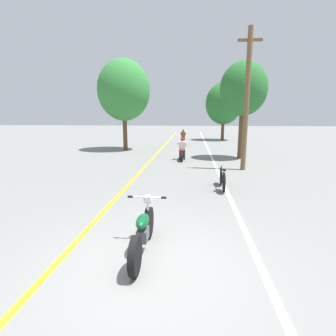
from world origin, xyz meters
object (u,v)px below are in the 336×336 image
(roadside_tree_right_near, at_px, (244,89))
(motorcycle_rider_lead, at_px, (182,151))
(motorcycle_foreground, at_px, (143,231))
(bicycle_parked, at_px, (222,178))
(utility_pole, at_px, (247,99))
(motorcycle_rider_far, at_px, (183,138))
(roadside_tree_right_far, at_px, (224,104))
(roadside_tree_left, at_px, (124,90))

(roadside_tree_right_near, bearing_deg, motorcycle_rider_lead, -167.49)
(motorcycle_foreground, relative_size, bicycle_parked, 1.26)
(utility_pole, height_order, motorcycle_rider_lead, utility_pole)
(utility_pole, relative_size, motorcycle_rider_far, 3.08)
(roadside_tree_right_far, relative_size, motorcycle_rider_lead, 3.03)
(roadside_tree_right_far, bearing_deg, roadside_tree_right_near, -91.08)
(utility_pole, relative_size, bicycle_parked, 3.94)
(roadside_tree_right_far, height_order, motorcycle_rider_far, roadside_tree_right_far)
(utility_pole, distance_m, roadside_tree_right_far, 15.36)
(utility_pole, bearing_deg, bicycle_parked, -111.60)
(motorcycle_foreground, bearing_deg, roadside_tree_left, 105.57)
(roadside_tree_left, relative_size, motorcycle_rider_lead, 3.41)
(motorcycle_rider_lead, height_order, bicycle_parked, motorcycle_rider_lead)
(utility_pole, xyz_separation_m, motorcycle_rider_far, (-3.36, 11.32, -2.88))
(motorcycle_rider_far, relative_size, bicycle_parked, 1.28)
(motorcycle_foreground, distance_m, motorcycle_rider_far, 19.58)
(utility_pole, xyz_separation_m, roadside_tree_left, (-7.63, 6.74, 1.06))
(roadside_tree_left, bearing_deg, motorcycle_rider_far, 46.92)
(roadside_tree_right_near, relative_size, roadside_tree_left, 0.86)
(motorcycle_rider_lead, xyz_separation_m, bicycle_parked, (1.72, -6.15, -0.12))
(utility_pole, distance_m, bicycle_parked, 4.82)
(roadside_tree_right_near, height_order, motorcycle_rider_lead, roadside_tree_right_near)
(motorcycle_rider_lead, bearing_deg, roadside_tree_right_near, 12.51)
(utility_pole, distance_m, motorcycle_rider_far, 12.15)
(motorcycle_foreground, xyz_separation_m, motorcycle_rider_lead, (0.35, 10.90, 0.07))
(roadside_tree_left, relative_size, motorcycle_rider_far, 3.13)
(roadside_tree_right_near, bearing_deg, bicycle_parked, -104.84)
(motorcycle_foreground, height_order, bicycle_parked, motorcycle_foreground)
(utility_pole, height_order, bicycle_parked, utility_pole)
(roadside_tree_right_far, relative_size, roadside_tree_left, 0.89)
(roadside_tree_right_near, xyz_separation_m, motorcycle_foreground, (-3.90, -11.69, -3.71))
(roadside_tree_right_far, xyz_separation_m, roadside_tree_left, (-8.31, -8.59, 0.64))
(motorcycle_rider_far, xyz_separation_m, bicycle_parked, (1.97, -14.82, -0.12))
(utility_pole, xyz_separation_m, roadside_tree_right_far, (0.67, 15.34, 0.42))
(roadside_tree_right_near, bearing_deg, motorcycle_foreground, -108.46)
(motorcycle_rider_lead, distance_m, motorcycle_rider_far, 8.68)
(motorcycle_foreground, bearing_deg, motorcycle_rider_far, 89.73)
(roadside_tree_left, bearing_deg, roadside_tree_right_far, 45.96)
(roadside_tree_right_near, distance_m, motorcycle_foreground, 12.87)
(roadside_tree_right_near, height_order, roadside_tree_right_far, roadside_tree_right_far)
(utility_pole, bearing_deg, roadside_tree_right_far, 87.48)
(roadside_tree_right_near, bearing_deg, utility_pole, -97.45)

